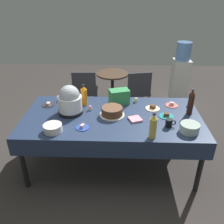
% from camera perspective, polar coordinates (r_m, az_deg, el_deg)
% --- Properties ---
extents(ground, '(9.00, 9.00, 0.00)m').
position_cam_1_polar(ground, '(3.37, 0.00, -12.04)').
color(ground, '#383330').
extents(potluck_table, '(2.20, 1.10, 0.75)m').
position_cam_1_polar(potluck_table, '(2.97, 0.00, -1.90)').
color(potluck_table, navy).
rests_on(potluck_table, ground).
extents(frosted_layer_cake, '(0.31, 0.31, 0.11)m').
position_cam_1_polar(frosted_layer_cake, '(2.92, 0.09, 0.13)').
color(frosted_layer_cake, silver).
rests_on(frosted_layer_cake, potluck_table).
extents(slow_cooker, '(0.31, 0.31, 0.37)m').
position_cam_1_polar(slow_cooker, '(2.97, -10.15, 2.70)').
color(slow_cooker, black).
rests_on(slow_cooker, potluck_table).
extents(glass_salad_bowl, '(0.21, 0.21, 0.10)m').
position_cam_1_polar(glass_salad_bowl, '(2.74, 18.25, -3.63)').
color(glass_salad_bowl, '#B2C6BC').
rests_on(glass_salad_bowl, potluck_table).
extents(ceramic_snack_bowl, '(0.21, 0.21, 0.08)m').
position_cam_1_polar(ceramic_snack_bowl, '(2.69, -14.10, -3.76)').
color(ceramic_snack_bowl, silver).
rests_on(ceramic_snack_bowl, potluck_table).
extents(dessert_plate_coral, '(0.17, 0.17, 0.05)m').
position_cam_1_polar(dessert_plate_coral, '(3.27, 14.22, 1.70)').
color(dessert_plate_coral, '#E07266').
rests_on(dessert_plate_coral, potluck_table).
extents(dessert_plate_cream, '(0.19, 0.19, 0.05)m').
position_cam_1_polar(dessert_plate_cream, '(3.14, 9.78, 0.98)').
color(dessert_plate_cream, beige).
rests_on(dessert_plate_cream, potluck_table).
extents(dessert_plate_charcoal, '(0.17, 0.17, 0.04)m').
position_cam_1_polar(dessert_plate_charcoal, '(3.30, -15.09, 1.73)').
color(dessert_plate_charcoal, '#2D2D33').
rests_on(dessert_plate_charcoal, potluck_table).
extents(dessert_plate_cobalt, '(0.15, 0.15, 0.04)m').
position_cam_1_polar(dessert_plate_cobalt, '(2.71, -7.13, -3.65)').
color(dessert_plate_cobalt, '#2D4CB2').
rests_on(dessert_plate_cobalt, potluck_table).
extents(dessert_plate_teal, '(0.18, 0.18, 0.05)m').
position_cam_1_polar(dessert_plate_teal, '(2.99, 12.99, -0.86)').
color(dessert_plate_teal, teal).
rests_on(dessert_plate_teal, potluck_table).
extents(cupcake_vanilla, '(0.05, 0.05, 0.07)m').
position_cam_1_polar(cupcake_vanilla, '(3.32, 18.10, 1.90)').
color(cupcake_vanilla, beige).
rests_on(cupcake_vanilla, potluck_table).
extents(cupcake_cocoa, '(0.05, 0.05, 0.07)m').
position_cam_1_polar(cupcake_cocoa, '(3.28, 5.79, 2.94)').
color(cupcake_cocoa, beige).
rests_on(cupcake_cocoa, potluck_table).
extents(cupcake_berry, '(0.05, 0.05, 0.07)m').
position_cam_1_polar(cupcake_berry, '(3.06, -5.31, 0.99)').
color(cupcake_berry, beige).
rests_on(cupcake_berry, potluck_table).
extents(soda_bottle_cola, '(0.07, 0.07, 0.34)m').
position_cam_1_polar(soda_bottle_cola, '(3.06, 18.50, 2.16)').
color(soda_bottle_cola, '#33190F').
rests_on(soda_bottle_cola, potluck_table).
extents(soda_bottle_ginger_ale, '(0.08, 0.08, 0.30)m').
position_cam_1_polar(soda_bottle_ginger_ale, '(2.49, 9.90, -3.45)').
color(soda_bottle_ginger_ale, gold).
rests_on(soda_bottle_ginger_ale, potluck_table).
extents(soda_bottle_orange_juice, '(0.08, 0.08, 0.29)m').
position_cam_1_polar(soda_bottle_orange_juice, '(3.17, -6.78, 3.97)').
color(soda_bottle_orange_juice, orange).
rests_on(soda_bottle_orange_juice, potluck_table).
extents(coffee_mug_red, '(0.12, 0.08, 0.10)m').
position_cam_1_polar(coffee_mug_red, '(3.40, -11.77, 3.68)').
color(coffee_mug_red, '#B2231E').
rests_on(coffee_mug_red, potluck_table).
extents(coffee_mug_black, '(0.12, 0.08, 0.10)m').
position_cam_1_polar(coffee_mug_black, '(2.77, 13.64, -2.58)').
color(coffee_mug_black, black).
rests_on(coffee_mug_black, potluck_table).
extents(soda_carton, '(0.30, 0.23, 0.20)m').
position_cam_1_polar(soda_carton, '(3.20, 1.75, 3.72)').
color(soda_carton, '#338C4C').
rests_on(soda_carton, potluck_table).
extents(paper_napkin_stack, '(0.18, 0.18, 0.02)m').
position_cam_1_polar(paper_napkin_stack, '(2.85, 5.62, -1.75)').
color(paper_napkin_stack, pink).
rests_on(paper_napkin_stack, potluck_table).
extents(maroon_chair_left, '(0.46, 0.46, 0.85)m').
position_cam_1_polar(maroon_chair_left, '(4.40, -6.51, 5.63)').
color(maroon_chair_left, '#333338').
rests_on(maroon_chair_left, ground).
extents(maroon_chair_right, '(0.52, 0.52, 0.85)m').
position_cam_1_polar(maroon_chair_right, '(4.37, 6.13, 5.47)').
color(maroon_chair_right, '#333338').
rests_on(maroon_chair_right, ground).
extents(round_cafe_table, '(0.60, 0.60, 0.72)m').
position_cam_1_polar(round_cafe_table, '(4.56, 0.10, 6.76)').
color(round_cafe_table, '#473323').
rests_on(round_cafe_table, ground).
extents(water_cooler, '(0.32, 0.32, 1.24)m').
position_cam_1_polar(water_cooler, '(4.95, 16.13, 8.53)').
color(water_cooler, silver).
rests_on(water_cooler, ground).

